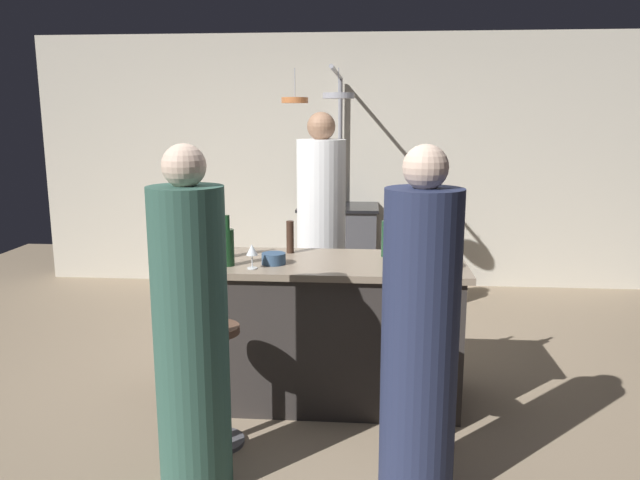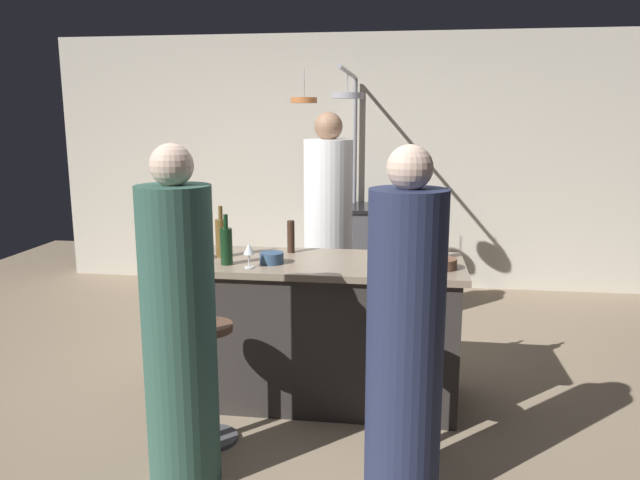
{
  "view_description": "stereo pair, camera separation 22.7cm",
  "coord_description": "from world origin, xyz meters",
  "px_view_note": "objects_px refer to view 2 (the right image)",
  "views": [
    {
      "loc": [
        0.31,
        -3.68,
        1.77
      ],
      "look_at": [
        0.0,
        0.15,
        1.0
      ],
      "focal_mm": 34.65,
      "sensor_mm": 36.0,
      "label": 1
    },
    {
      "loc": [
        0.54,
        -3.66,
        1.77
      ],
      "look_at": [
        0.0,
        0.15,
        1.0
      ],
      "focal_mm": 34.65,
      "sensor_mm": 36.0,
      "label": 2
    }
  ],
  "objects_px": {
    "bar_stool_right": "(406,389)",
    "wine_glass_near_right_guest": "(249,250)",
    "stove_range": "(352,249)",
    "pepper_mill": "(291,237)",
    "mixing_bowl_blue": "(272,258)",
    "wine_bottle_red": "(226,245)",
    "bar_stool_left": "(210,377)",
    "wine_bottle_amber": "(221,237)",
    "guest_right": "(405,343)",
    "chef": "(328,237)",
    "wine_bottle_dark": "(440,240)",
    "guest_left": "(179,332)",
    "mixing_bowl_steel": "(196,254)",
    "mixing_bowl_wooden": "(440,263)",
    "wine_glass_near_left_guest": "(414,253)",
    "wine_bottle_green": "(387,238)"
  },
  "relations": [
    {
      "from": "bar_stool_right",
      "to": "wine_glass_near_right_guest",
      "type": "bearing_deg",
      "value": 157.25
    },
    {
      "from": "stove_range",
      "to": "pepper_mill",
      "type": "bearing_deg",
      "value": -95.08
    },
    {
      "from": "bar_stool_right",
      "to": "mixing_bowl_blue",
      "type": "bearing_deg",
      "value": 148.04
    },
    {
      "from": "bar_stool_right",
      "to": "wine_bottle_red",
      "type": "height_order",
      "value": "wine_bottle_red"
    },
    {
      "from": "bar_stool_left",
      "to": "bar_stool_right",
      "type": "xyz_separation_m",
      "value": [
        1.06,
        0.0,
        0.0
      ]
    },
    {
      "from": "wine_bottle_amber",
      "to": "guest_right",
      "type": "bearing_deg",
      "value": -41.37
    },
    {
      "from": "chef",
      "to": "bar_stool_right",
      "type": "distance_m",
      "value": 1.88
    },
    {
      "from": "guest_right",
      "to": "wine_bottle_dark",
      "type": "distance_m",
      "value": 1.21
    },
    {
      "from": "guest_left",
      "to": "wine_bottle_dark",
      "type": "height_order",
      "value": "guest_left"
    },
    {
      "from": "bar_stool_left",
      "to": "wine_glass_near_right_guest",
      "type": "xyz_separation_m",
      "value": [
        0.13,
        0.39,
        0.63
      ]
    },
    {
      "from": "wine_bottle_amber",
      "to": "mixing_bowl_steel",
      "type": "distance_m",
      "value": 0.19
    },
    {
      "from": "bar_stool_left",
      "to": "pepper_mill",
      "type": "distance_m",
      "value": 1.08
    },
    {
      "from": "wine_bottle_red",
      "to": "mixing_bowl_wooden",
      "type": "xyz_separation_m",
      "value": [
        1.26,
        0.08,
        -0.09
      ]
    },
    {
      "from": "wine_bottle_red",
      "to": "wine_glass_near_right_guest",
      "type": "distance_m",
      "value": 0.17
    },
    {
      "from": "stove_range",
      "to": "chef",
      "type": "height_order",
      "value": "chef"
    },
    {
      "from": "pepper_mill",
      "to": "wine_bottle_red",
      "type": "bearing_deg",
      "value": -130.22
    },
    {
      "from": "wine_glass_near_right_guest",
      "to": "wine_glass_near_left_guest",
      "type": "bearing_deg",
      "value": 3.94
    },
    {
      "from": "bar_stool_right",
      "to": "wine_bottle_green",
      "type": "distance_m",
      "value": 1.02
    },
    {
      "from": "stove_range",
      "to": "bar_stool_right",
      "type": "height_order",
      "value": "stove_range"
    },
    {
      "from": "guest_right",
      "to": "wine_glass_near_right_guest",
      "type": "xyz_separation_m",
      "value": [
        -0.91,
        0.77,
        0.24
      ]
    },
    {
      "from": "pepper_mill",
      "to": "wine_bottle_amber",
      "type": "height_order",
      "value": "wine_bottle_amber"
    },
    {
      "from": "chef",
      "to": "wine_bottle_green",
      "type": "distance_m",
      "value": 1.07
    },
    {
      "from": "wine_bottle_dark",
      "to": "wine_glass_near_left_guest",
      "type": "xyz_separation_m",
      "value": [
        -0.16,
        -0.34,
        -0.01
      ]
    },
    {
      "from": "mixing_bowl_blue",
      "to": "wine_glass_near_left_guest",
      "type": "bearing_deg",
      "value": -3.87
    },
    {
      "from": "bar_stool_left",
      "to": "wine_bottle_red",
      "type": "xyz_separation_m",
      "value": [
        -0.02,
        0.45,
        0.64
      ]
    },
    {
      "from": "chef",
      "to": "bar_stool_right",
      "type": "relative_size",
      "value": 2.66
    },
    {
      "from": "chef",
      "to": "bar_stool_right",
      "type": "height_order",
      "value": "chef"
    },
    {
      "from": "chef",
      "to": "wine_bottle_red",
      "type": "xyz_separation_m",
      "value": [
        -0.45,
        -1.26,
        0.18
      ]
    },
    {
      "from": "bar_stool_left",
      "to": "bar_stool_right",
      "type": "relative_size",
      "value": 1.0
    },
    {
      "from": "wine_bottle_dark",
      "to": "pepper_mill",
      "type": "bearing_deg",
      "value": 177.69
    },
    {
      "from": "wine_bottle_dark",
      "to": "mixing_bowl_wooden",
      "type": "relative_size",
      "value": 1.53
    },
    {
      "from": "wine_bottle_red",
      "to": "mixing_bowl_blue",
      "type": "relative_size",
      "value": 2.11
    },
    {
      "from": "bar_stool_left",
      "to": "mixing_bowl_wooden",
      "type": "xyz_separation_m",
      "value": [
        1.24,
        0.53,
        0.55
      ]
    },
    {
      "from": "wine_bottle_green",
      "to": "wine_glass_near_right_guest",
      "type": "relative_size",
      "value": 2.15
    },
    {
      "from": "wine_glass_near_left_guest",
      "to": "stove_range",
      "type": "bearing_deg",
      "value": 102.68
    },
    {
      "from": "bar_stool_right",
      "to": "wine_bottle_amber",
      "type": "height_order",
      "value": "wine_bottle_amber"
    },
    {
      "from": "chef",
      "to": "pepper_mill",
      "type": "relative_size",
      "value": 8.6
    },
    {
      "from": "chef",
      "to": "wine_glass_near_left_guest",
      "type": "distance_m",
      "value": 1.42
    },
    {
      "from": "wine_bottle_green",
      "to": "wine_bottle_red",
      "type": "xyz_separation_m",
      "value": [
        -0.94,
        -0.33,
        -0.0
      ]
    },
    {
      "from": "wine_bottle_red",
      "to": "chef",
      "type": "bearing_deg",
      "value": 70.18
    },
    {
      "from": "wine_bottle_dark",
      "to": "wine_glass_near_left_guest",
      "type": "relative_size",
      "value": 2.06
    },
    {
      "from": "chef",
      "to": "bar_stool_right",
      "type": "bearing_deg",
      "value": -69.77
    },
    {
      "from": "wine_bottle_red",
      "to": "mixing_bowl_steel",
      "type": "relative_size",
      "value": 2.02
    },
    {
      "from": "mixing_bowl_wooden",
      "to": "bar_stool_left",
      "type": "bearing_deg",
      "value": -156.93
    },
    {
      "from": "pepper_mill",
      "to": "mixing_bowl_blue",
      "type": "xyz_separation_m",
      "value": [
        -0.06,
        -0.32,
        -0.07
      ]
    },
    {
      "from": "guest_right",
      "to": "wine_bottle_red",
      "type": "distance_m",
      "value": 1.37
    },
    {
      "from": "bar_stool_right",
      "to": "pepper_mill",
      "type": "relative_size",
      "value": 3.24
    },
    {
      "from": "bar_stool_left",
      "to": "wine_bottle_amber",
      "type": "bearing_deg",
      "value": 99.98
    },
    {
      "from": "stove_range",
      "to": "mixing_bowl_blue",
      "type": "bearing_deg",
      "value": -95.77
    },
    {
      "from": "wine_bottle_green",
      "to": "bar_stool_right",
      "type": "bearing_deg",
      "value": -79.91
    }
  ]
}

